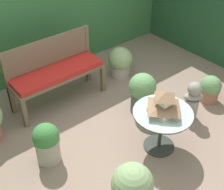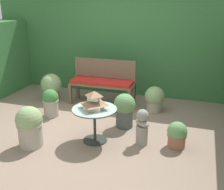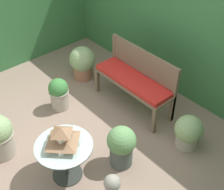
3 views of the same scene
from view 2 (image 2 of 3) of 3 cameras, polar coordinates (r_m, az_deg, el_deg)
The scene contains 13 objects.
ground at distance 5.14m, azimuth -4.01°, elevation -6.17°, with size 30.00×30.00×0.00m, color gray.
foliage_hedge_back at distance 6.93m, azimuth 2.98°, elevation 10.08°, with size 6.40×0.82×2.21m, color #38703D.
garden_bench at distance 5.98m, azimuth -2.09°, elevation 2.28°, with size 1.37×0.45×0.54m.
bench_backrest at distance 6.10m, azimuth -1.47°, elevation 4.83°, with size 1.37×0.06×0.95m.
patio_table at distance 4.43m, azimuth -3.57°, elevation -4.19°, with size 0.71×0.71×0.56m.
pagoda_birdhouse at distance 4.34m, azimuth -3.63°, elevation -1.25°, with size 0.37×0.37×0.29m.
garden_bust at distance 4.40m, azimuth 6.14°, elevation -6.42°, with size 0.31×0.28×0.59m.
potted_plant_table_far at distance 5.74m, azimuth 8.62°, elevation -0.75°, with size 0.40×0.40×0.52m.
potted_plant_bench_right at distance 4.96m, azimuth 2.56°, elevation -2.90°, with size 0.38×0.38×0.62m.
potted_plant_patio_mid at distance 6.38m, azimuth -12.24°, elevation 1.64°, with size 0.46×0.46×0.61m.
potted_plant_table_near at distance 4.45m, azimuth 13.06°, elevation -7.88°, with size 0.31×0.31×0.41m.
potted_plant_hedge_corner at distance 4.50m, azimuth -16.39°, elevation -6.06°, with size 0.41×0.41×0.65m.
potted_plant_bench_left at distance 5.55m, azimuth -12.37°, elevation -1.44°, with size 0.32×0.32×0.54m.
Camera 2 is at (1.77, -4.30, 2.19)m, focal length 45.00 mm.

